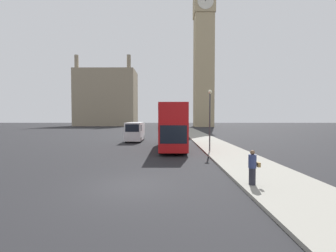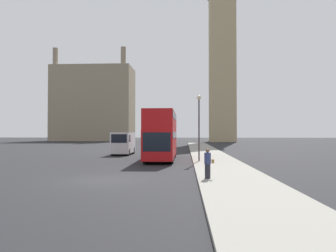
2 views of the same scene
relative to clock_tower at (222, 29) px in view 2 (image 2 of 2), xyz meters
The scene contains 8 objects.
ground_plane 82.12m from the clock_tower, 101.14° to the right, with size 300.00×300.00×0.00m, color black.
sidewalk_strip 81.13m from the clock_tower, 95.88° to the right, with size 3.97×120.00×0.15m.
clock_tower is the anchor object (origin of this frame).
building_block_distant 45.31m from the clock_tower, 165.11° to the left, with size 24.46×12.83×28.23m.
red_double_decker_bus 69.11m from the clock_tower, 101.50° to the right, with size 2.50×10.46×4.44m.
white_van 64.56m from the clock_tower, 107.82° to the right, with size 2.05×5.03×2.57m.
pedestrian 81.17m from the clock_tower, 96.96° to the right, with size 0.50×0.34×1.55m.
street_lamp 70.45m from the clock_tower, 98.10° to the right, with size 0.36×0.36×5.55m.
Camera 2 is at (4.38, -17.39, 2.54)m, focal length 35.00 mm.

